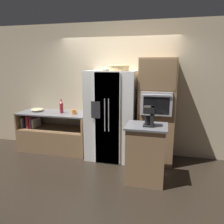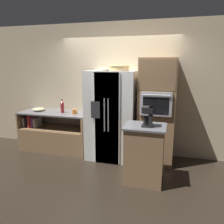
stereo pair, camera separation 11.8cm
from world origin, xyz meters
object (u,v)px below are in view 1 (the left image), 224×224
at_px(fruit_bowl, 107,69).
at_px(wall_oven, 157,111).
at_px(mug, 74,112).
at_px(mixing_bowl, 37,110).
at_px(refrigerator, 112,115).
at_px(bottle_tall, 61,107).
at_px(coffee_maker, 150,116).
at_px(wicker_basket, 119,68).

bearing_deg(fruit_bowl, wall_oven, -0.39).
relative_size(wall_oven, mug, 15.40).
bearing_deg(mixing_bowl, refrigerator, -3.02).
height_order(fruit_bowl, bottle_tall, fruit_bowl).
bearing_deg(refrigerator, coffee_maker, -45.19).
distance_m(fruit_bowl, bottle_tall, 1.34).
distance_m(wall_oven, fruit_bowl, 1.29).
xyz_separation_m(fruit_bowl, mug, (-0.75, -0.04, -0.91)).
height_order(wall_oven, mixing_bowl, wall_oven).
bearing_deg(wall_oven, wicker_basket, -170.54).
bearing_deg(coffee_maker, mixing_bowl, 160.39).
bearing_deg(bottle_tall, wall_oven, -0.41).
bearing_deg(coffee_maker, wall_oven, 85.62).
distance_m(wall_oven, mixing_bowl, 2.69).
height_order(wicker_basket, fruit_bowl, wicker_basket).
bearing_deg(mug, coffee_maker, -26.93).
relative_size(refrigerator, fruit_bowl, 6.21).
xyz_separation_m(wall_oven, coffee_maker, (-0.07, -0.88, 0.12)).
xyz_separation_m(wicker_basket, bottle_tall, (-1.32, 0.14, -0.86)).
distance_m(bottle_tall, mixing_bowl, 0.64).
xyz_separation_m(wicker_basket, mixing_bowl, (-1.95, 0.17, -0.96)).
height_order(refrigerator, mixing_bowl, refrigerator).
bearing_deg(coffee_maker, mug, 153.07).
bearing_deg(refrigerator, wicker_basket, -25.61).
distance_m(refrigerator, mixing_bowl, 1.79).
relative_size(mug, coffee_maker, 0.42).
height_order(wall_oven, wicker_basket, wall_oven).
height_order(fruit_bowl, mixing_bowl, fruit_bowl).
bearing_deg(fruit_bowl, coffee_maker, -43.54).
height_order(refrigerator, coffee_maker, refrigerator).
xyz_separation_m(refrigerator, fruit_bowl, (-0.10, 0.05, 0.94)).
relative_size(refrigerator, wicker_basket, 4.46).
bearing_deg(mug, wall_oven, 0.94).
relative_size(wicker_basket, mixing_bowl, 1.45).
relative_size(refrigerator, wall_oven, 0.88).
bearing_deg(mixing_bowl, mug, -4.81).
bearing_deg(coffee_maker, wicker_basket, 131.35).
height_order(refrigerator, wall_oven, wall_oven).
height_order(bottle_tall, mug, bottle_tall).
xyz_separation_m(refrigerator, wall_oven, (0.90, 0.04, 0.12)).
relative_size(fruit_bowl, mug, 2.19).
distance_m(wicker_basket, mixing_bowl, 2.18).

